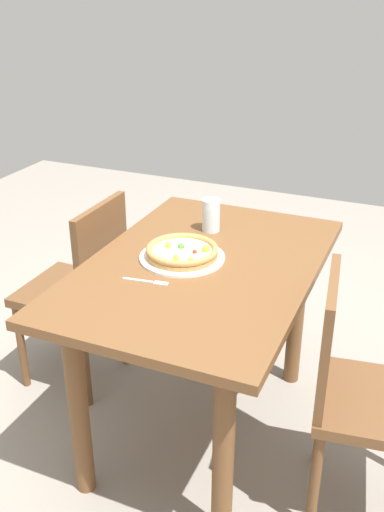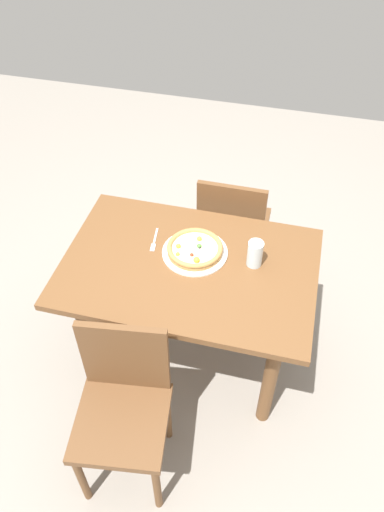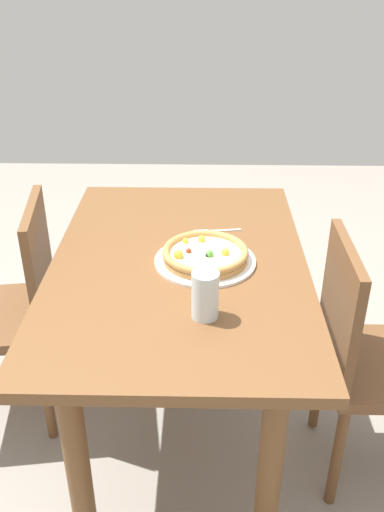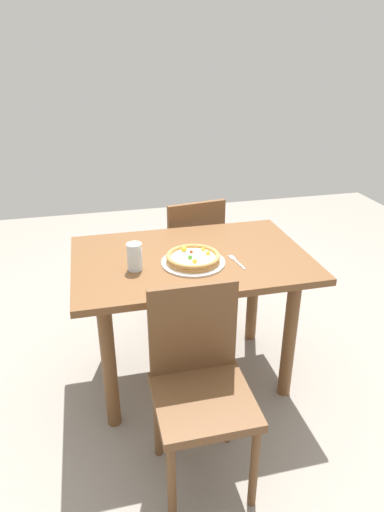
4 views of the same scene
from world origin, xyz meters
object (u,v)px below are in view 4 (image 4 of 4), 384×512
object	(u,v)px
dining_table	(191,279)
plate	(193,262)
pizza	(193,258)
chair_near	(200,382)
fork	(236,261)
chair_far	(190,254)
drinking_glass	(135,257)

from	to	relation	value
dining_table	plate	world-z (taller)	plate
plate	pizza	size ratio (longest dim) A/B	1.18
chair_near	plate	bearing A→B (deg)	-100.62
pizza	fork	world-z (taller)	pizza
pizza	plate	bearing A→B (deg)	-99.84
chair_far	plate	bearing A→B (deg)	-109.84
pizza	fork	size ratio (longest dim) A/B	1.64
dining_table	plate	size ratio (longest dim) A/B	3.78
dining_table	plate	bearing A→B (deg)	-95.42
dining_table	chair_far	world-z (taller)	chair_far
fork	drinking_glass	world-z (taller)	drinking_glass
plate	pizza	distance (m)	0.03
pizza	fork	xyz separation A→B (m)	(0.22, -0.03, -0.03)
dining_table	plate	xyz separation A→B (m)	(-0.01, -0.08, 0.14)
dining_table	chair_near	distance (m)	0.65
chair_near	fork	distance (m)	0.66
plate	pizza	world-z (taller)	pizza
dining_table	pizza	world-z (taller)	pizza
drinking_glass	plate	bearing A→B (deg)	-0.13
pizza	drinking_glass	distance (m)	0.29
dining_table	chair_near	world-z (taller)	chair_near
plate	chair_far	bearing A→B (deg)	78.19
chair_near	fork	world-z (taller)	chair_near
dining_table	chair_far	bearing A→B (deg)	77.34
dining_table	plate	distance (m)	0.16
plate	chair_near	bearing A→B (deg)	-100.72
fork	drinking_glass	bearing A→B (deg)	79.02
chair_far	fork	world-z (taller)	chair_far
plate	drinking_glass	bearing A→B (deg)	179.87
pizza	drinking_glass	world-z (taller)	drinking_glass
plate	drinking_glass	distance (m)	0.30
dining_table	fork	distance (m)	0.27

